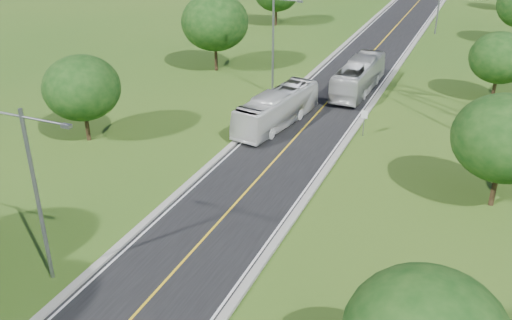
{
  "coord_description": "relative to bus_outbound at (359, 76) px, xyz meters",
  "views": [
    {
      "loc": [
        14.51,
        -7.04,
        19.84
      ],
      "look_at": [
        1.0,
        24.42,
        3.0
      ],
      "focal_mm": 40.0,
      "sensor_mm": 36.0,
      "label": 1
    }
  ],
  "objects": [
    {
      "name": "streetlight_mid_left",
      "position": [
        -7.97,
        -3.99,
        4.25
      ],
      "size": [
        5.9,
        0.25,
        10.0
      ],
      "color": "slate",
      "rests_on": "ground"
    },
    {
      "name": "tree_lc",
      "position": [
        -16.97,
        1.01,
        3.88
      ],
      "size": [
        7.56,
        7.56,
        8.79
      ],
      "color": "black",
      "rests_on": "ground"
    },
    {
      "name": "bus_inbound",
      "position": [
        -4.45,
        -11.74,
        -0.07
      ],
      "size": [
        4.29,
        11.5,
        3.13
      ],
      "primitive_type": "imported",
      "rotation": [
        0.0,
        0.0,
        -0.15
      ],
      "color": "white",
      "rests_on": "road"
    },
    {
      "name": "curb_right",
      "position": [
        2.28,
        17.01,
        -1.58
      ],
      "size": [
        0.5,
        150.0,
        0.22
      ],
      "primitive_type": "cube",
      "color": "gray",
      "rests_on": "ground"
    },
    {
      "name": "tree_rc",
      "position": [
        13.03,
        3.01,
        2.64
      ],
      "size": [
        5.88,
        5.88,
        6.84
      ],
      "color": "black",
      "rests_on": "ground"
    },
    {
      "name": "tree_lb",
      "position": [
        -17.97,
        -20.99,
        2.95
      ],
      "size": [
        6.3,
        6.3,
        7.33
      ],
      "color": "black",
      "rests_on": "ground"
    },
    {
      "name": "ground",
      "position": [
        -1.97,
        11.01,
        -1.69
      ],
      "size": [
        260.0,
        260.0,
        0.0
      ],
      "primitive_type": "plane",
      "color": "#285317",
      "rests_on": "ground"
    },
    {
      "name": "speed_limit_sign",
      "position": [
        3.23,
        -11.01,
        -0.09
      ],
      "size": [
        0.55,
        0.09,
        2.4
      ],
      "color": "slate",
      "rests_on": "ground"
    },
    {
      "name": "bus_outbound",
      "position": [
        0.0,
        0.0,
        0.0
      ],
      "size": [
        3.03,
        11.8,
        3.27
      ],
      "primitive_type": "imported",
      "rotation": [
        0.0,
        0.0,
        3.12
      ],
      "color": "beige",
      "rests_on": "road"
    },
    {
      "name": "curb_left",
      "position": [
        -6.22,
        17.01,
        -1.58
      ],
      "size": [
        0.5,
        150.0,
        0.22
      ],
      "primitive_type": "cube",
      "color": "gray",
      "rests_on": "ground"
    },
    {
      "name": "streetlight_near_left",
      "position": [
        -7.97,
        -36.99,
        4.25
      ],
      "size": [
        5.9,
        0.25,
        10.0
      ],
      "color": "slate",
      "rests_on": "ground"
    },
    {
      "name": "tree_rb",
      "position": [
        14.03,
        -18.99,
        3.26
      ],
      "size": [
        6.72,
        6.72,
        7.82
      ],
      "color": "black",
      "rests_on": "ground"
    },
    {
      "name": "road",
      "position": [
        -1.97,
        17.01,
        -1.66
      ],
      "size": [
        8.0,
        150.0,
        0.06
      ],
      "primitive_type": "cube",
      "color": "black",
      "rests_on": "ground"
    }
  ]
}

